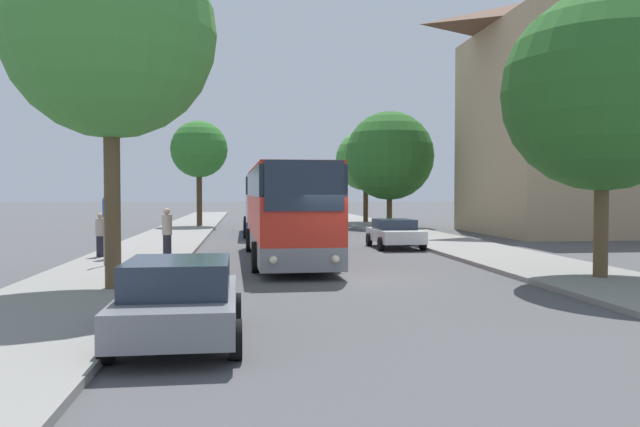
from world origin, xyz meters
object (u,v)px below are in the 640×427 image
at_px(tree_right_mid, 366,160).
at_px(bus_stop_sign, 105,223).
at_px(parked_car_right_near, 395,233).
at_px(pedestrian_waiting_near, 108,234).
at_px(pedestrian_walking_back, 100,235).
at_px(bus_front, 286,211).
at_px(tree_left_near, 199,150).
at_px(pedestrian_waiting_far, 167,233).
at_px(tree_right_near, 603,92).
at_px(tree_right_far, 390,156).
at_px(tree_left_far, 110,34).
at_px(bus_middle, 267,204).
at_px(parked_car_left_curb, 179,299).

bearing_deg(tree_right_mid, bus_stop_sign, -116.34).
height_order(parked_car_right_near, pedestrian_waiting_near, pedestrian_waiting_near).
distance_m(pedestrian_waiting_near, pedestrian_walking_back, 0.99).
distance_m(bus_front, pedestrian_walking_back, 7.02).
bearing_deg(bus_stop_sign, tree_left_near, 86.96).
distance_m(pedestrian_waiting_near, pedestrian_waiting_far, 2.13).
relative_size(bus_front, tree_right_near, 1.49).
relative_size(pedestrian_waiting_far, tree_right_far, 0.22).
xyz_separation_m(bus_front, parked_car_right_near, (5.32, 4.54, -1.16)).
relative_size(pedestrian_waiting_far, tree_left_far, 0.20).
distance_m(bus_stop_sign, tree_left_near, 25.13).
xyz_separation_m(tree_left_near, tree_right_mid, (13.16, 4.49, -0.47)).
distance_m(parked_car_right_near, bus_stop_sign, 13.39).
xyz_separation_m(bus_stop_sign, pedestrian_walking_back, (-0.80, 2.97, -0.58)).
height_order(bus_middle, bus_stop_sign, bus_middle).
bearing_deg(bus_stop_sign, parked_car_left_curb, -71.58).
bearing_deg(tree_left_far, pedestrian_waiting_near, 102.77).
relative_size(bus_front, pedestrian_waiting_near, 6.63).
distance_m(bus_middle, tree_right_mid, 15.31).
bearing_deg(bus_stop_sign, tree_right_mid, 63.66).
relative_size(bus_middle, parked_car_right_near, 2.62).
bearing_deg(pedestrian_waiting_far, bus_stop_sign, -126.62).
height_order(parked_car_left_curb, tree_right_mid, tree_right_mid).
xyz_separation_m(tree_left_near, tree_left_far, (-0.04, -29.75, 0.85)).
distance_m(pedestrian_waiting_far, pedestrian_walking_back, 2.80).
relative_size(bus_front, tree_left_near, 1.59).
xyz_separation_m(parked_car_left_curb, pedestrian_waiting_near, (-3.80, 12.52, 0.33)).
bearing_deg(pedestrian_waiting_far, pedestrian_waiting_near, -178.94).
height_order(bus_front, tree_left_near, tree_left_near).
distance_m(bus_front, pedestrian_waiting_far, 4.44).
bearing_deg(bus_stop_sign, bus_middle, 70.64).
height_order(parked_car_right_near, tree_right_far, tree_right_far).
bearing_deg(tree_right_far, bus_middle, -143.87).
xyz_separation_m(bus_middle, parked_car_left_curb, (-2.49, -27.38, -1.13)).
bearing_deg(tree_left_far, bus_front, 56.46).
distance_m(bus_stop_sign, tree_left_far, 7.15).
relative_size(parked_car_left_curb, pedestrian_waiting_far, 2.22).
bearing_deg(parked_car_right_near, tree_left_near, -61.26).
relative_size(parked_car_left_curb, parked_car_right_near, 1.02).
relative_size(parked_car_right_near, pedestrian_waiting_near, 2.20).
distance_m(parked_car_left_curb, pedestrian_walking_back, 14.05).
distance_m(bus_front, parked_car_left_curb, 13.08).
relative_size(bus_front, bus_middle, 1.15).
xyz_separation_m(bus_front, tree_left_near, (-4.82, 22.42, 3.81)).
distance_m(bus_middle, tree_left_far, 22.92).
distance_m(bus_middle, pedestrian_waiting_near, 16.16).
relative_size(pedestrian_waiting_near, tree_right_far, 0.22).
height_order(bus_front, bus_middle, bus_middle).
xyz_separation_m(pedestrian_waiting_near, pedestrian_waiting_far, (2.11, -0.21, 0.01)).
bearing_deg(tree_right_mid, tree_right_far, -83.02).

